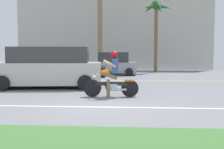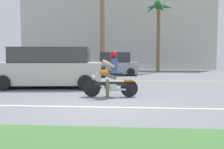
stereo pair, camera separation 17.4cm
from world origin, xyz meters
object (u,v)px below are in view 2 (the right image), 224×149
object	(u,v)px
suv_nearby	(50,68)
motorcyclist	(111,78)
parked_car_0	(40,65)
palm_tree_0	(159,13)
parked_car_1	(113,64)

from	to	relation	value
suv_nearby	motorcyclist	bearing A→B (deg)	-39.66
motorcyclist	parked_car_0	size ratio (longest dim) A/B	0.51
parked_car_0	suv_nearby	bearing A→B (deg)	-66.75
motorcyclist	palm_tree_0	world-z (taller)	palm_tree_0
motorcyclist	parked_car_1	bearing A→B (deg)	93.93
palm_tree_0	suv_nearby	bearing A→B (deg)	-118.30
parked_car_0	palm_tree_0	bearing A→B (deg)	21.82
motorcyclist	suv_nearby	xyz separation A→B (m)	(-3.03, 2.51, 0.21)
suv_nearby	parked_car_0	xyz separation A→B (m)	(-3.15, 7.32, -0.16)
parked_car_0	palm_tree_0	world-z (taller)	palm_tree_0
parked_car_1	palm_tree_0	distance (m)	6.41
suv_nearby	parked_car_0	bearing A→B (deg)	113.25
parked_car_0	parked_car_1	distance (m)	5.49
parked_car_1	palm_tree_0	xyz separation A→B (m)	(3.56, 3.28, 4.20)
suv_nearby	parked_car_0	size ratio (longest dim) A/B	1.32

